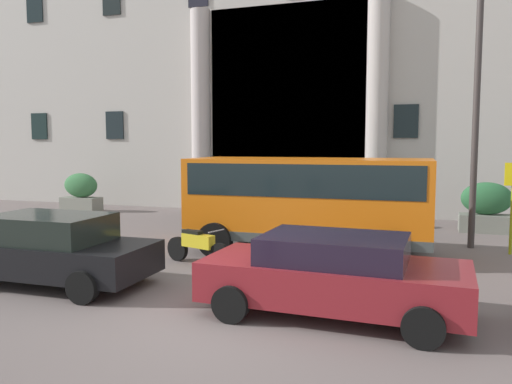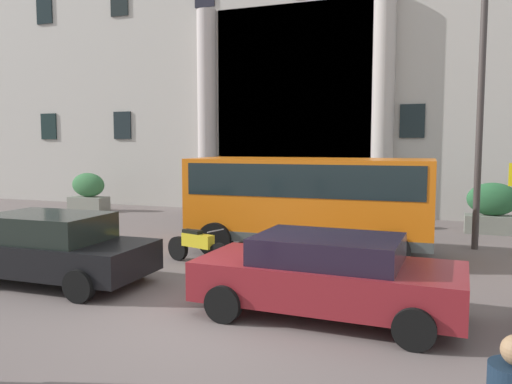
{
  "view_description": "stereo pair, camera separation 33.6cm",
  "coord_description": "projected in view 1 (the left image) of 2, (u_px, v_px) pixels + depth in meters",
  "views": [
    {
      "loc": [
        3.14,
        -7.65,
        2.91
      ],
      "look_at": [
        -0.92,
        4.18,
        1.73
      ],
      "focal_mm": 35.72,
      "sensor_mm": 36.0,
      "label": 1
    },
    {
      "loc": [
        3.46,
        -7.54,
        2.91
      ],
      "look_at": [
        -0.92,
        4.18,
        1.73
      ],
      "focal_mm": 35.72,
      "sensor_mm": 36.0,
      "label": 2
    }
  ],
  "objects": [
    {
      "name": "lamppost_plaza_centre",
      "position": [
        477.0,
        85.0,
        13.87
      ],
      "size": [
        0.4,
        0.4,
        7.79
      ],
      "color": "#393231",
      "rests_on": "ground_plane"
    },
    {
      "name": "parked_coupe_end",
      "position": [
        49.0,
        249.0,
        10.54
      ],
      "size": [
        4.4,
        2.12,
        1.46
      ],
      "rotation": [
        0.0,
        0.0,
        0.02
      ],
      "color": "black",
      "rests_on": "ground_plane"
    },
    {
      "name": "motorcycle_far_end",
      "position": [
        197.0,
        246.0,
        12.31
      ],
      "size": [
        1.93,
        0.78,
        0.89
      ],
      "rotation": [
        0.0,
        0.0,
        -0.3
      ],
      "color": "black",
      "rests_on": "ground_plane"
    },
    {
      "name": "hedge_planter_entrance_left",
      "position": [
        247.0,
        199.0,
        19.73
      ],
      "size": [
        1.56,
        0.95,
        1.59
      ],
      "color": "slate",
      "rests_on": "ground_plane"
    },
    {
      "name": "hedge_planter_west",
      "position": [
        352.0,
        206.0,
        17.89
      ],
      "size": [
        1.78,
        0.89,
        1.51
      ],
      "color": "slate",
      "rests_on": "ground_plane"
    },
    {
      "name": "office_building_facade",
      "position": [
        365.0,
        24.0,
        24.14
      ],
      "size": [
        38.37,
        9.67,
        17.2
      ],
      "color": "#B0A9A3",
      "rests_on": "ground_plane"
    },
    {
      "name": "ground_plane",
      "position": [
        227.0,
        322.0,
        8.5
      ],
      "size": [
        80.0,
        64.0,
        0.12
      ],
      "primitive_type": "cube",
      "color": "#675B59"
    },
    {
      "name": "hedge_planter_east",
      "position": [
        486.0,
        208.0,
        16.76
      ],
      "size": [
        1.67,
        0.84,
        1.66
      ],
      "color": "slate",
      "rests_on": "ground_plane"
    },
    {
      "name": "orange_minibus",
      "position": [
        309.0,
        196.0,
        13.49
      ],
      "size": [
        6.33,
        2.88,
        2.53
      ],
      "rotation": [
        0.0,
        0.0,
        0.03
      ],
      "color": "orange",
      "rests_on": "ground_plane"
    },
    {
      "name": "parked_estate_mid",
      "position": [
        334.0,
        274.0,
        8.6
      ],
      "size": [
        4.45,
        2.2,
        1.38
      ],
      "rotation": [
        0.0,
        0.0,
        -0.03
      ],
      "color": "maroon",
      "rests_on": "ground_plane"
    },
    {
      "name": "hedge_planter_far_west",
      "position": [
        81.0,
        193.0,
        21.98
      ],
      "size": [
        1.69,
        0.79,
        1.66
      ],
      "color": "gray",
      "rests_on": "ground_plane"
    }
  ]
}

